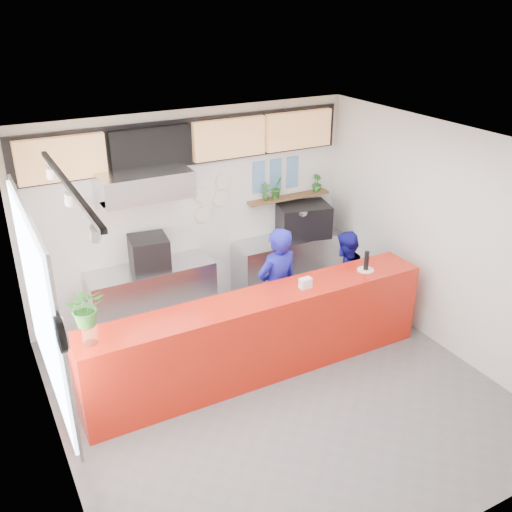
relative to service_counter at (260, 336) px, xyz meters
name	(u,v)px	position (x,y,z in m)	size (l,w,h in m)	color
floor	(276,389)	(0.00, -0.40, -0.55)	(5.00, 5.00, 0.00)	slate
ceiling	(280,149)	(0.00, -0.40, 2.45)	(5.00, 5.00, 0.00)	silver
wall_back	(192,212)	(0.00, 2.10, 0.95)	(5.00, 5.00, 0.00)	white
wall_left	(46,339)	(-2.50, -0.40, 0.95)	(5.00, 5.00, 0.00)	white
wall_right	(443,239)	(2.50, -0.40, 0.95)	(5.00, 5.00, 0.00)	white
service_counter	(260,336)	(0.00, 0.00, 0.00)	(4.50, 0.60, 1.10)	red
cream_band	(189,138)	(0.00, 2.09, 2.05)	(5.00, 0.02, 0.80)	beige
prep_bench	(152,296)	(-0.80, 1.80, -0.10)	(1.80, 0.60, 0.90)	#B2B5BA
panini_oven	(149,253)	(-0.79, 1.80, 0.58)	(0.51, 0.51, 0.46)	black
extraction_hood	(144,184)	(-0.80, 1.75, 1.60)	(1.20, 0.70, 0.35)	#B2B5BA
hood_lip	(145,198)	(-0.80, 1.75, 1.40)	(1.20, 0.70, 0.08)	#B2B5BA
right_bench	(288,263)	(1.50, 1.80, -0.10)	(1.80, 0.60, 0.90)	#B2B5BA
espresso_machine	(303,220)	(1.75, 1.80, 0.61)	(0.80, 0.57, 0.51)	black
espresso_tray	(303,207)	(1.75, 1.80, 0.83)	(0.60, 0.42, 0.06)	#B9BBC1
herb_shelf	(289,197)	(1.60, 2.00, 0.95)	(1.40, 0.18, 0.04)	brown
menu_board_far_left	(61,159)	(-1.75, 1.98, 2.00)	(1.10, 0.10, 0.55)	tan
menu_board_mid_left	(151,148)	(-0.59, 1.98, 2.00)	(1.10, 0.10, 0.55)	black
menu_board_mid_right	(229,139)	(0.57, 1.98, 2.00)	(1.10, 0.10, 0.55)	tan
menu_board_far_right	(299,130)	(1.73, 1.98, 2.00)	(1.10, 0.10, 0.55)	tan
soffit	(190,142)	(0.00, 2.06, 2.00)	(4.80, 0.04, 0.65)	black
window_pane	(40,306)	(-2.47, -0.10, 1.15)	(0.04, 2.20, 1.90)	silver
window_frame	(42,305)	(-2.45, -0.10, 1.15)	(0.03, 2.30, 2.00)	#B2B5BA
wall_clock_rim	(61,334)	(-2.46, -1.30, 1.50)	(0.30, 0.30, 0.05)	black
wall_clock_face	(65,333)	(-2.43, -1.30, 1.50)	(0.26, 0.26, 0.02)	white
track_rail	(68,185)	(-2.10, -0.40, 2.39)	(0.05, 2.40, 0.04)	black
dec_plate_a	(202,195)	(0.15, 2.07, 1.20)	(0.24, 0.24, 0.03)	silver
dec_plate_b	(221,198)	(0.45, 2.07, 1.10)	(0.24, 0.24, 0.03)	silver
dec_plate_c	(203,214)	(0.15, 2.07, 0.90)	(0.24, 0.24, 0.03)	silver
dec_plate_d	(223,182)	(0.50, 2.07, 1.35)	(0.24, 0.24, 0.03)	silver
photo_frame_a	(259,169)	(1.10, 2.08, 1.45)	(0.20, 0.02, 0.25)	#598CBF
photo_frame_b	(276,167)	(1.40, 2.08, 1.45)	(0.20, 0.02, 0.25)	#598CBF
photo_frame_c	(293,164)	(1.70, 2.08, 1.45)	(0.20, 0.02, 0.25)	#598CBF
photo_frame_d	(259,185)	(1.10, 2.08, 1.20)	(0.20, 0.02, 0.25)	#598CBF
photo_frame_e	(276,182)	(1.40, 2.08, 1.20)	(0.20, 0.02, 0.25)	#598CBF
photo_frame_f	(292,180)	(1.70, 2.08, 1.20)	(0.20, 0.02, 0.25)	#598CBF
staff_center	(277,289)	(0.51, 0.47, 0.31)	(0.63, 0.41, 1.72)	#151692
staff_right	(344,278)	(1.67, 0.55, 0.15)	(0.68, 0.53, 1.41)	#151692
herb_a	(266,191)	(1.18, 2.00, 1.11)	(0.15, 0.10, 0.28)	#2A6A25
herb_b	(277,188)	(1.37, 2.00, 1.14)	(0.19, 0.15, 0.34)	#2A6A25
herb_d	(317,183)	(2.12, 2.00, 1.11)	(0.15, 0.14, 0.27)	#2A6A25
glass_vase	(90,335)	(-2.04, -0.03, 0.65)	(0.16, 0.16, 0.20)	white
basil_vase	(86,307)	(-2.04, -0.03, 0.98)	(0.38, 0.33, 0.43)	#2A6A25
napkin_holder	(306,283)	(0.61, -0.06, 0.61)	(0.15, 0.09, 0.13)	white
white_plate	(366,270)	(1.57, -0.02, 0.56)	(0.22, 0.22, 0.02)	white
pepper_mill	(366,261)	(1.57, -0.02, 0.69)	(0.06, 0.06, 0.26)	black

